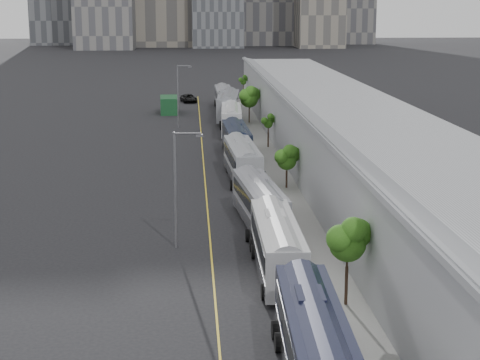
{
  "coord_description": "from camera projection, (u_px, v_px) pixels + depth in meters",
  "views": [
    {
      "loc": [
        -2.71,
        -12.48,
        16.5
      ],
      "look_at": [
        1.04,
        49.05,
        3.0
      ],
      "focal_mm": 60.0,
      "sensor_mm": 36.0,
      "label": 1
    }
  ],
  "objects": [
    {
      "name": "sidewalk",
      "position": [
        327.0,
        197.0,
        70.01
      ],
      "size": [
        10.0,
        170.0,
        0.12
      ],
      "primitive_type": "cube",
      "color": "gray",
      "rests_on": "ground"
    },
    {
      "name": "lane_line",
      "position": [
        207.0,
        199.0,
        69.4
      ],
      "size": [
        0.12,
        160.0,
        0.02
      ],
      "primitive_type": "cube",
      "color": "gold",
      "rests_on": "ground"
    },
    {
      "name": "depot",
      "position": [
        373.0,
        158.0,
        69.51
      ],
      "size": [
        12.45,
        160.4,
        7.2
      ],
      "color": "gray",
      "rests_on": "ground"
    },
    {
      "name": "bus_1",
      "position": [
        314.0,
        349.0,
        35.53
      ],
      "size": [
        2.94,
        12.69,
        3.69
      ],
      "rotation": [
        0.0,
        0.0,
        -0.03
      ],
      "color": "black",
      "rests_on": "ground"
    },
    {
      "name": "bus_2",
      "position": [
        277.0,
        251.0,
        49.9
      ],
      "size": [
        2.77,
        12.35,
        3.6
      ],
      "rotation": [
        0.0,
        0.0,
        -0.01
      ],
      "color": "#B6B6B8",
      "rests_on": "ground"
    },
    {
      "name": "bus_3",
      "position": [
        259.0,
        206.0,
        60.99
      ],
      "size": [
        3.5,
        12.19,
        3.51
      ],
      "rotation": [
        0.0,
        0.0,
        0.09
      ],
      "color": "gray",
      "rests_on": "ground"
    },
    {
      "name": "bus_4",
      "position": [
        242.0,
        164.0,
        77.02
      ],
      "size": [
        3.1,
        12.61,
        3.66
      ],
      "rotation": [
        0.0,
        0.0,
        0.05
      ],
      "color": "#A2A5AC",
      "rests_on": "ground"
    },
    {
      "name": "bus_5",
      "position": [
        237.0,
        143.0,
        88.98
      ],
      "size": [
        2.78,
        12.26,
        3.57
      ],
      "rotation": [
        0.0,
        0.0,
        0.02
      ],
      "color": "#161E33",
      "rests_on": "ground"
    },
    {
      "name": "bus_6",
      "position": [
        231.0,
        122.0,
        104.82
      ],
      "size": [
        3.09,
        12.76,
        3.7
      ],
      "rotation": [
        0.0,
        0.0,
        -0.04
      ],
      "color": "white",
      "rests_on": "ground"
    },
    {
      "name": "bus_7",
      "position": [
        228.0,
        108.0,
        117.31
      ],
      "size": [
        4.03,
        14.15,
        4.08
      ],
      "rotation": [
        0.0,
        0.0,
        -0.09
      ],
      "color": "gray",
      "rests_on": "ground"
    },
    {
      "name": "bus_8",
      "position": [
        224.0,
        99.0,
        129.52
      ],
      "size": [
        2.8,
        12.52,
        3.66
      ],
      "rotation": [
        0.0,
        0.0,
        0.0
      ],
      "color": "#95979F",
      "rests_on": "ground"
    },
    {
      "name": "tree_1",
      "position": [
        348.0,
        239.0,
        43.97
      ],
      "size": [
        2.06,
        2.06,
        5.01
      ],
      "color": "black",
      "rests_on": "ground"
    },
    {
      "name": "tree_2",
      "position": [
        287.0,
        157.0,
        72.81
      ],
      "size": [
        1.82,
        1.82,
        3.86
      ],
      "color": "black",
      "rests_on": "ground"
    },
    {
      "name": "tree_3",
      "position": [
        268.0,
        123.0,
        93.85
      ],
      "size": [
        1.08,
        1.08,
        3.59
      ],
      "color": "black",
      "rests_on": "ground"
    },
    {
      "name": "tree_4",
      "position": [
        249.0,
        96.0,
        113.29
      ],
      "size": [
        2.63,
        2.63,
        5.28
      ],
      "color": "black",
      "rests_on": "ground"
    },
    {
      "name": "tree_5",
      "position": [
        243.0,
        82.0,
        137.91
      ],
      "size": [
        1.02,
        1.02,
        4.19
      ],
      "color": "black",
      "rests_on": "ground"
    },
    {
      "name": "street_lamp_near",
      "position": [
        178.0,
        181.0,
        54.71
      ],
      "size": [
        2.04,
        0.22,
        8.11
      ],
      "color": "#59595E",
      "rests_on": "ground"
    },
    {
      "name": "street_lamp_far",
      "position": [
        179.0,
        92.0,
        109.28
      ],
      "size": [
        2.04,
        0.22,
        8.5
      ],
      "color": "#59595E",
      "rests_on": "ground"
    },
    {
      "name": "shipping_container",
      "position": [
        169.0,
        105.0,
        124.49
      ],
      "size": [
        2.96,
        6.45,
        2.55
      ],
      "primitive_type": "cube",
      "rotation": [
        0.0,
        0.0,
        0.04
      ],
      "color": "#133F1F",
      "rests_on": "ground"
    },
    {
      "name": "suv",
      "position": [
        189.0,
        98.0,
        138.51
      ],
      "size": [
        3.2,
        5.36,
        1.4
      ],
      "primitive_type": "imported",
      "rotation": [
        0.0,
        0.0,
        0.18
      ],
      "color": "black",
      "rests_on": "ground"
    }
  ]
}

